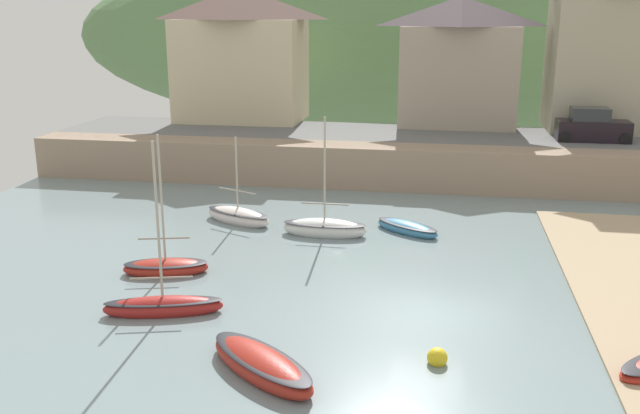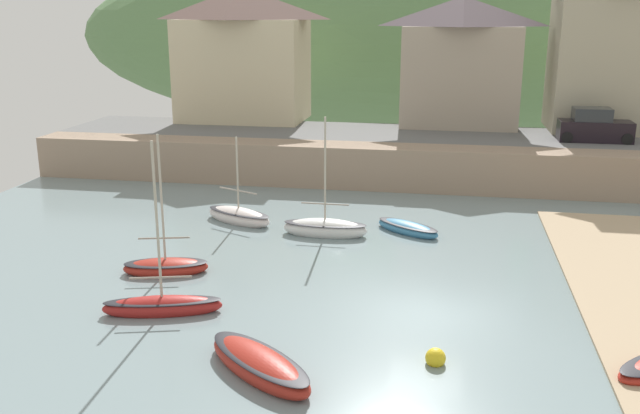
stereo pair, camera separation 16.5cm
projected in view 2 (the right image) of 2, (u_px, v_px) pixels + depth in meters
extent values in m
cube|color=gray|center=(428.00, 313.00, 23.41)|extent=(48.00, 40.00, 0.06)
cube|color=gray|center=(439.00, 169.00, 39.17)|extent=(48.00, 2.40, 2.40)
cube|color=#606060|center=(441.00, 137.00, 42.36)|extent=(48.00, 9.00, 0.10)
ellipsoid|color=#5A824F|center=(448.00, 36.00, 73.69)|extent=(80.00, 44.00, 20.73)
cube|color=beige|center=(243.00, 70.00, 48.05)|extent=(8.43, 5.63, 6.82)
pyramid|color=brown|center=(241.00, 3.00, 46.84)|extent=(8.73, 5.93, 2.13)
cube|color=tan|center=(460.00, 77.00, 45.57)|extent=(7.47, 4.67, 6.43)
pyramid|color=#54484E|center=(463.00, 11.00, 44.44)|extent=(7.77, 4.97, 1.86)
cube|color=tan|center=(612.00, 60.00, 43.64)|extent=(7.22, 5.47, 8.78)
ellipsoid|color=#A2211E|center=(163.00, 307.00, 23.25)|extent=(4.09, 1.99, 0.78)
ellipsoid|color=black|center=(162.00, 301.00, 23.20)|extent=(4.01, 1.95, 0.12)
cylinder|color=#B2A893|center=(157.00, 221.00, 22.44)|extent=(0.09, 0.09, 5.25)
cylinder|color=gray|center=(161.00, 277.00, 22.97)|extent=(1.98, 0.61, 0.07)
ellipsoid|color=teal|center=(408.00, 229.00, 31.78)|extent=(3.37, 2.81, 0.65)
ellipsoid|color=black|center=(408.00, 225.00, 31.73)|extent=(3.30, 2.76, 0.12)
ellipsoid|color=silver|center=(239.00, 217.00, 33.31)|extent=(3.86, 2.69, 0.91)
ellipsoid|color=black|center=(239.00, 212.00, 33.25)|extent=(3.78, 2.64, 0.12)
cylinder|color=#B2A893|center=(237.00, 173.00, 32.73)|extent=(0.09, 0.09, 3.43)
cylinder|color=gray|center=(238.00, 191.00, 32.96)|extent=(2.12, 1.04, 0.07)
ellipsoid|color=silver|center=(325.00, 229.00, 31.38)|extent=(3.84, 1.32, 0.98)
ellipsoid|color=black|center=(325.00, 224.00, 31.30)|extent=(3.76, 1.29, 0.12)
cylinder|color=#B2A893|center=(325.00, 169.00, 30.62)|extent=(0.09, 0.09, 4.60)
cylinder|color=gray|center=(325.00, 204.00, 31.06)|extent=(2.16, 0.08, 0.07)
ellipsoid|color=#A1251B|center=(259.00, 366.00, 19.37)|extent=(4.14, 3.75, 0.87)
ellipsoid|color=black|center=(259.00, 358.00, 19.30)|extent=(4.06, 3.68, 0.12)
ellipsoid|color=maroon|center=(166.00, 268.00, 26.88)|extent=(3.47, 2.07, 0.71)
ellipsoid|color=black|center=(166.00, 263.00, 26.83)|extent=(3.40, 2.03, 0.12)
cylinder|color=#B2A893|center=(161.00, 198.00, 26.12)|extent=(0.09, 0.09, 4.86)
cylinder|color=gray|center=(164.00, 238.00, 26.55)|extent=(1.89, 0.56, 0.07)
cube|color=black|center=(595.00, 131.00, 40.66)|extent=(4.10, 1.71, 1.20)
cube|color=#282D33|center=(592.00, 115.00, 40.44)|extent=(2.10, 1.50, 0.80)
cylinder|color=black|center=(621.00, 134.00, 41.21)|extent=(0.64, 0.22, 0.64)
cylinder|color=black|center=(627.00, 139.00, 39.69)|extent=(0.64, 0.22, 0.64)
cylinder|color=black|center=(563.00, 133.00, 41.78)|extent=(0.64, 0.22, 0.64)
cylinder|color=black|center=(567.00, 137.00, 40.26)|extent=(0.64, 0.22, 0.64)
sphere|color=yellow|center=(436.00, 358.00, 19.92)|extent=(0.59, 0.59, 0.59)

